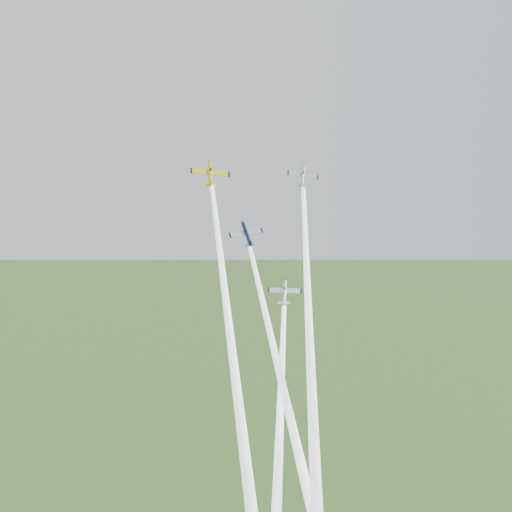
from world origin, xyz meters
The scene contains 8 objects.
plane_yellow centered at (-7.40, 5.92, 108.59)m, with size 8.58×8.51×1.34m, color yellow, non-canonical shape.
smoke_trail_yellow centered at (-7.26, -18.92, 76.67)m, with size 2.14×2.14×74.50m, color white, non-canonical shape.
plane_navy centered at (-0.78, -0.56, 96.00)m, with size 7.34×7.28×1.15m, color #0C1838, non-canonical shape.
smoke_trail_navy centered at (2.11, -23.62, 66.14)m, with size 2.14×2.14×69.27m, color white, non-canonical shape.
plane_silver_right centered at (12.38, 3.43, 108.16)m, with size 6.80×6.75×1.07m, color silver, non-canonical shape.
smoke_trail_silver_right centered at (7.18, -19.69, 77.71)m, with size 2.14×2.14×70.77m, color white, non-canonical shape.
plane_silver_low centered at (5.95, -6.15, 84.48)m, with size 6.90×6.85×1.08m, color silver, non-canonical shape.
smoke_trail_silver_low centered at (0.34, -24.05, 60.37)m, with size 2.14×2.14×54.69m, color white, non-canonical shape.
Camera 1 is at (-26.79, -130.91, 104.69)m, focal length 45.00 mm.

